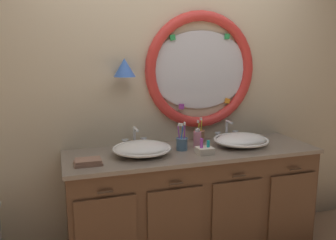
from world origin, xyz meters
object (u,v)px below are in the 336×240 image
(sink_basin_left, at_px, (142,149))
(toothbrush_holder_right, at_px, (199,136))
(toothbrush_holder_left, at_px, (182,143))
(soap_dispenser, at_px, (197,139))
(toiletry_basket, at_px, (205,150))
(sink_basin_right, at_px, (241,140))
(folded_hand_towel, at_px, (88,162))

(sink_basin_left, xyz_separation_m, toothbrush_holder_right, (0.56, 0.24, 0.00))
(sink_basin_left, xyz_separation_m, toothbrush_holder_left, (0.33, 0.05, 0.00))
(toothbrush_holder_right, bearing_deg, soap_dispenser, -118.13)
(toothbrush_holder_right, xyz_separation_m, soap_dispenser, (-0.08, -0.15, 0.02))
(sink_basin_left, relative_size, toothbrush_holder_right, 2.08)
(sink_basin_left, xyz_separation_m, toiletry_basket, (0.46, -0.10, -0.02))
(toothbrush_holder_left, xyz_separation_m, soap_dispenser, (0.14, 0.03, 0.01))
(sink_basin_right, height_order, toothbrush_holder_left, toothbrush_holder_left)
(toothbrush_holder_left, height_order, toothbrush_holder_right, toothbrush_holder_left)
(sink_basin_left, bearing_deg, toothbrush_holder_right, 22.89)
(toothbrush_holder_left, height_order, soap_dispenser, toothbrush_holder_left)
(sink_basin_right, height_order, toothbrush_holder_right, toothbrush_holder_right)
(sink_basin_right, bearing_deg, folded_hand_towel, -175.60)
(sink_basin_right, relative_size, soap_dispenser, 2.77)
(toiletry_basket, bearing_deg, sink_basin_right, 15.82)
(toothbrush_holder_left, bearing_deg, toiletry_basket, -49.41)
(sink_basin_left, height_order, toothbrush_holder_right, toothbrush_holder_right)
(soap_dispenser, xyz_separation_m, folded_hand_towel, (-0.88, -0.18, -0.05))
(sink_basin_left, bearing_deg, folded_hand_towel, -166.73)
(soap_dispenser, height_order, folded_hand_towel, soap_dispenser)
(toothbrush_holder_left, xyz_separation_m, toothbrush_holder_right, (0.23, 0.19, -0.00))
(folded_hand_towel, relative_size, toiletry_basket, 1.56)
(sink_basin_left, xyz_separation_m, sink_basin_right, (0.83, 0.00, -0.00))
(folded_hand_towel, bearing_deg, soap_dispenser, 11.33)
(sink_basin_left, xyz_separation_m, soap_dispenser, (0.48, 0.08, 0.02))
(toothbrush_holder_right, xyz_separation_m, toiletry_basket, (-0.10, -0.34, -0.02))
(toiletry_basket, bearing_deg, folded_hand_towel, 179.40)
(sink_basin_left, relative_size, sink_basin_right, 0.98)
(sink_basin_left, distance_m, folded_hand_towel, 0.41)
(sink_basin_left, xyz_separation_m, folded_hand_towel, (-0.40, -0.09, -0.03))
(toothbrush_holder_left, bearing_deg, sink_basin_left, -172.00)
(sink_basin_left, distance_m, sink_basin_right, 0.83)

